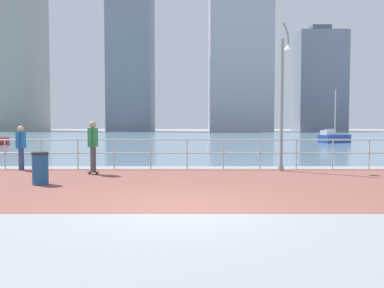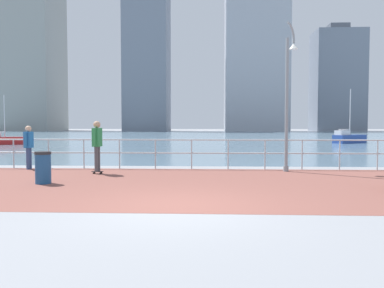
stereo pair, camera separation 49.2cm
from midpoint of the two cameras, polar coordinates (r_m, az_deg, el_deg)
ground at (r=47.90m, az=2.09°, el=0.84°), size 220.00×220.00×0.00m
brick_paving at (r=11.04m, az=0.32°, el=-5.96°), size 28.00×7.41×0.01m
harbor_water at (r=59.64m, az=2.19°, el=1.24°), size 180.00×88.00×0.00m
waterfront_railing at (r=14.64m, az=0.90°, el=-0.67°), size 25.25×0.06×1.15m
lamppost at (r=14.54m, az=15.20°, el=7.87°), size 0.59×0.72×5.41m
skateboarder at (r=13.53m, az=-12.97°, el=0.30°), size 0.41×0.56×1.83m
bystander at (r=15.75m, az=-22.39°, el=0.05°), size 0.24×0.55×1.67m
trash_bin at (r=11.75m, az=-20.24°, el=-3.31°), size 0.46×0.46×0.93m
sailboat_yellow at (r=38.49m, az=22.70°, el=0.83°), size 3.58×2.94×5.03m
sailboat_blue at (r=36.64m, az=-25.97°, el=0.56°), size 3.19×1.68×4.28m
tower_steel at (r=123.63m, az=-22.92°, el=11.86°), size 16.20×16.23×44.68m
tower_slate at (r=106.72m, az=-6.57°, el=14.33°), size 11.51×12.19×47.53m
tower_brick at (r=104.71m, az=9.59°, el=12.18°), size 16.08×13.26×39.11m
tower_concrete at (r=116.09m, az=20.97°, el=8.78°), size 13.33×10.01×29.71m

